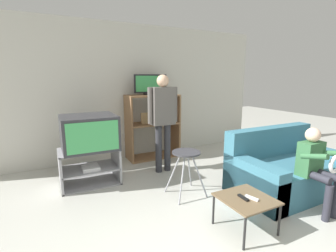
% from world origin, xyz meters
% --- Properties ---
extents(wall_back, '(6.40, 0.06, 2.60)m').
position_xyz_m(wall_back, '(0.00, 3.49, 1.30)').
color(wall_back, beige).
rests_on(wall_back, ground_plane).
extents(tv_stand, '(0.84, 0.54, 0.55)m').
position_xyz_m(tv_stand, '(-0.76, 2.46, 0.27)').
color(tv_stand, '#939399').
rests_on(tv_stand, ground_plane).
extents(television_main, '(0.77, 0.69, 0.50)m').
position_xyz_m(television_main, '(-0.74, 2.48, 0.80)').
color(television_main, '#2D2D33').
rests_on(television_main, tv_stand).
extents(media_shelf, '(1.03, 0.46, 1.26)m').
position_xyz_m(media_shelf, '(0.59, 3.19, 0.64)').
color(media_shelf, '#8E6642').
rests_on(media_shelf, ground_plane).
extents(television_flat, '(0.66, 0.20, 0.39)m').
position_xyz_m(television_flat, '(0.56, 3.19, 1.44)').
color(television_flat, black).
rests_on(television_flat, media_shelf).
extents(folding_stool, '(0.46, 0.43, 0.62)m').
position_xyz_m(folding_stool, '(0.35, 1.49, 0.52)').
color(folding_stool, '#99999E').
rests_on(folding_stool, ground_plane).
extents(snack_table, '(0.52, 0.52, 0.36)m').
position_xyz_m(snack_table, '(0.50, 0.53, 0.33)').
color(snack_table, brown).
rests_on(snack_table, ground_plane).
extents(remote_control_black, '(0.04, 0.15, 0.02)m').
position_xyz_m(remote_control_black, '(0.46, 0.54, 0.37)').
color(remote_control_black, black).
rests_on(remote_control_black, snack_table).
extents(remote_control_white, '(0.07, 0.15, 0.02)m').
position_xyz_m(remote_control_white, '(0.54, 0.49, 0.37)').
color(remote_control_white, silver).
rests_on(remote_control_white, snack_table).
extents(couch, '(1.59, 0.93, 0.86)m').
position_xyz_m(couch, '(1.71, 0.99, 0.29)').
color(couch, teal).
rests_on(couch, ground_plane).
extents(person_standing_adult, '(0.53, 0.20, 1.64)m').
position_xyz_m(person_standing_adult, '(0.45, 2.42, 0.99)').
color(person_standing_adult, '#2D2D33').
rests_on(person_standing_adult, ground_plane).
extents(person_seated_child, '(0.33, 0.43, 1.01)m').
position_xyz_m(person_seated_child, '(1.51, 0.46, 0.60)').
color(person_seated_child, '#2D2D38').
rests_on(person_seated_child, ground_plane).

